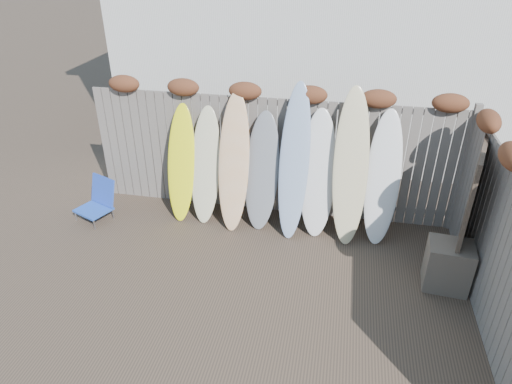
% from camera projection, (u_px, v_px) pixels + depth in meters
% --- Properties ---
extents(ground, '(80.00, 80.00, 0.00)m').
position_uv_depth(ground, '(238.00, 303.00, 5.95)').
color(ground, '#493A2D').
extents(back_fence, '(6.05, 0.28, 2.24)m').
position_uv_depth(back_fence, '(274.00, 147.00, 7.40)').
color(back_fence, slate).
rests_on(back_fence, ground).
extents(right_fence, '(0.28, 4.40, 2.24)m').
position_uv_depth(right_fence, '(502.00, 247.00, 5.09)').
color(right_fence, slate).
rests_on(right_fence, ground).
extents(beach_chair, '(0.69, 0.71, 0.69)m').
position_uv_depth(beach_chair, '(98.00, 200.00, 7.63)').
color(beach_chair, blue).
rests_on(beach_chair, ground).
extents(wooden_crate, '(0.61, 0.53, 0.67)m').
position_uv_depth(wooden_crate, '(448.00, 266.00, 6.09)').
color(wooden_crate, brown).
rests_on(wooden_crate, ground).
extents(lattice_panel, '(0.41, 1.24, 1.91)m').
position_uv_depth(lattice_panel, '(468.00, 211.00, 6.12)').
color(lattice_panel, '#2F291D').
rests_on(lattice_panel, ground).
extents(surfboard_0, '(0.47, 0.68, 1.87)m').
position_uv_depth(surfboard_0, '(181.00, 163.00, 7.44)').
color(surfboard_0, '#FFFE13').
rests_on(surfboard_0, ground).
extents(surfboard_1, '(0.50, 0.67, 1.86)m').
position_uv_depth(surfboard_1, '(206.00, 166.00, 7.39)').
color(surfboard_1, beige).
rests_on(surfboard_1, ground).
extents(surfboard_2, '(0.51, 0.77, 2.13)m').
position_uv_depth(surfboard_2, '(234.00, 163.00, 7.16)').
color(surfboard_2, '#E4A26F').
rests_on(surfboard_2, ground).
extents(surfboard_3, '(0.56, 0.68, 1.84)m').
position_uv_depth(surfboard_3, '(262.00, 171.00, 7.22)').
color(surfboard_3, slate).
rests_on(surfboard_3, ground).
extents(surfboard_4, '(0.47, 0.83, 2.33)m').
position_uv_depth(surfboard_4, '(294.00, 162.00, 6.95)').
color(surfboard_4, '#8EA4C9').
rests_on(surfboard_4, ground).
extents(surfboard_5, '(0.60, 0.73, 1.94)m').
position_uv_depth(surfboard_5, '(318.00, 174.00, 7.04)').
color(surfboard_5, silver).
rests_on(surfboard_5, ground).
extents(surfboard_6, '(0.60, 0.86, 2.31)m').
position_uv_depth(surfboard_6, '(351.00, 167.00, 6.82)').
color(surfboard_6, beige).
rests_on(surfboard_6, ground).
extents(surfboard_7, '(0.53, 0.72, 2.00)m').
position_uv_depth(surfboard_7, '(383.00, 178.00, 6.85)').
color(surfboard_7, white).
rests_on(surfboard_7, ground).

